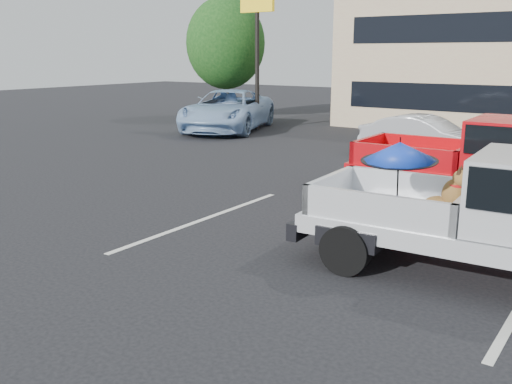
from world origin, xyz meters
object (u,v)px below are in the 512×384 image
Objects in this scene: tree_left at (226,43)px; blue_suv at (228,110)px; motel_sign at (257,18)px; red_pickup at (504,161)px; silver_sedan at (425,137)px.

tree_left is 5.75m from blue_suv.
tree_left reaches higher than motel_sign.
red_pickup reaches higher than silver_sedan.
blue_suv is (-0.91, -0.90, -3.79)m from motel_sign.
motel_sign is at bearing 24.77° from blue_suv.
red_pickup reaches higher than blue_suv.
motel_sign is 1.02× the size of red_pickup.
silver_sedan is at bearing -17.86° from motel_sign.
motel_sign is 4.00m from blue_suv.
tree_left reaches higher than silver_sedan.
blue_suv is at bearing 84.73° from silver_sedan.
blue_suv is (3.09, -3.90, -2.87)m from tree_left.
motel_sign is at bearing 145.26° from red_pickup.
tree_left is 19.29m from red_pickup.
tree_left is (-4.00, 3.00, -0.92)m from motel_sign.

